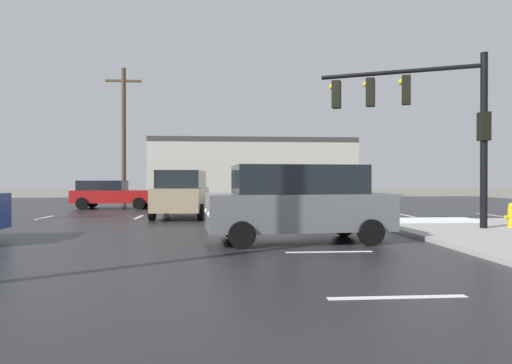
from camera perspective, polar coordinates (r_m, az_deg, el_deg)
The scene contains 11 objects.
ground_plane at distance 20.44m, azimuth 2.46°, elevation -4.35°, with size 120.00×120.00×0.00m, color slate.
road_asphalt at distance 20.44m, azimuth 2.46°, elevation -4.32°, with size 44.00×44.00×0.02m, color #232326.
snow_strip_curbside at distance 17.93m, azimuth 20.22°, elevation -4.49°, with size 4.00×1.60×0.06m, color white.
lane_markings at distance 19.27m, azimuth 6.53°, elevation -4.57°, with size 36.15×36.15×0.01m.
traffic_signal_mast at distance 16.13m, azimuth 20.30°, elevation 8.52°, with size 4.86×2.42×5.53m.
fire_hydrant at distance 16.75m, azimuth 29.33°, elevation -3.60°, with size 0.48×0.26×0.79m.
strip_building_background at distance 46.26m, azimuth -0.54°, elevation 1.78°, with size 19.75×8.00×5.62m.
suv_tan at distance 20.29m, azimuth -9.21°, elevation -1.31°, with size 2.40×4.93×2.03m.
sedan_red at distance 27.00m, azimuth -17.57°, elevation -1.40°, with size 4.58×2.13×1.58m.
suv_grey at distance 12.18m, azimuth 5.24°, elevation -2.43°, with size 4.96×2.48×2.03m.
utility_pole_far at distance 29.97m, azimuth -16.18°, elevation 5.81°, with size 2.20×0.28×8.64m.
Camera 1 is at (-2.49, -20.22, 1.69)m, focal length 32.05 mm.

